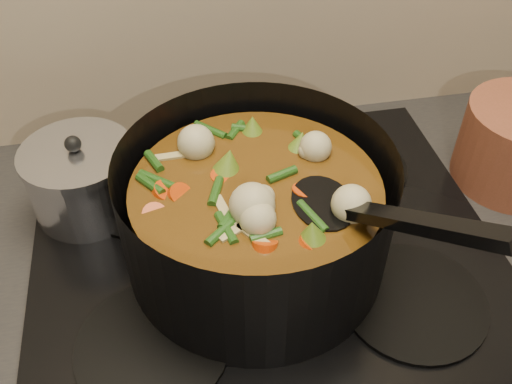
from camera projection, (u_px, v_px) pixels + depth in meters
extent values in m
cube|color=black|center=(265.00, 265.00, 0.81)|extent=(2.64, 0.64, 0.05)
cube|color=black|center=(265.00, 249.00, 0.78)|extent=(0.62, 0.54, 0.02)
cylinder|color=black|center=(153.00, 345.00, 0.66)|extent=(0.18, 0.18, 0.01)
cylinder|color=black|center=(414.00, 301.00, 0.70)|extent=(0.18, 0.18, 0.01)
cylinder|color=black|center=(142.00, 194.00, 0.84)|extent=(0.18, 0.18, 0.01)
cylinder|color=black|center=(349.00, 167.00, 0.89)|extent=(0.18, 0.18, 0.01)
cylinder|color=black|center=(256.00, 212.00, 0.70)|extent=(0.41, 0.41, 0.17)
cylinder|color=black|center=(256.00, 253.00, 0.76)|extent=(0.33, 0.33, 0.01)
cylinder|color=brown|center=(256.00, 220.00, 0.71)|extent=(0.30, 0.30, 0.12)
cylinder|color=#D93E0A|center=(292.00, 184.00, 0.68)|extent=(0.03, 0.04, 0.03)
cylinder|color=#D93E0A|center=(282.00, 150.00, 0.73)|extent=(0.05, 0.04, 0.03)
cylinder|color=#D93E0A|center=(214.00, 137.00, 0.75)|extent=(0.05, 0.05, 0.03)
cylinder|color=#D93E0A|center=(205.00, 184.00, 0.68)|extent=(0.04, 0.04, 0.03)
cylinder|color=#D93E0A|center=(196.00, 232.00, 0.62)|extent=(0.04, 0.04, 0.03)
cylinder|color=#D93E0A|center=(263.00, 215.00, 0.64)|extent=(0.05, 0.05, 0.03)
cylinder|color=#D93E0A|center=(319.00, 209.00, 0.65)|extent=(0.04, 0.04, 0.03)
cylinder|color=#D93E0A|center=(336.00, 159.00, 0.72)|extent=(0.04, 0.04, 0.03)
cylinder|color=#D93E0A|center=(262.00, 156.00, 0.72)|extent=(0.05, 0.05, 0.03)
cylinder|color=#D93E0A|center=(201.00, 153.00, 0.72)|extent=(0.04, 0.05, 0.03)
cylinder|color=#D93E0A|center=(219.00, 193.00, 0.67)|extent=(0.04, 0.03, 0.03)
sphere|color=beige|center=(314.00, 172.00, 0.68)|extent=(0.05, 0.05, 0.05)
sphere|color=beige|center=(242.00, 143.00, 0.71)|extent=(0.05, 0.05, 0.05)
sphere|color=beige|center=(198.00, 191.00, 0.65)|extent=(0.05, 0.05, 0.05)
sphere|color=beige|center=(279.00, 219.00, 0.62)|extent=(0.05, 0.05, 0.05)
sphere|color=beige|center=(309.00, 164.00, 0.69)|extent=(0.05, 0.05, 0.05)
cone|color=olive|center=(288.00, 239.00, 0.60)|extent=(0.05, 0.04, 0.04)
cone|color=olive|center=(327.00, 162.00, 0.70)|extent=(0.05, 0.04, 0.04)
cone|color=olive|center=(222.00, 139.00, 0.73)|extent=(0.05, 0.04, 0.04)
cone|color=olive|center=(182.00, 212.00, 0.63)|extent=(0.05, 0.04, 0.04)
cone|color=olive|center=(305.00, 232.00, 0.61)|extent=(0.05, 0.04, 0.04)
cylinder|color=#245218|center=(278.00, 161.00, 0.70)|extent=(0.01, 0.04, 0.01)
cylinder|color=#245218|center=(234.00, 128.00, 0.75)|extent=(0.04, 0.04, 0.01)
cylinder|color=#245218|center=(190.00, 160.00, 0.70)|extent=(0.05, 0.02, 0.01)
cylinder|color=#245218|center=(197.00, 198.00, 0.65)|extent=(0.03, 0.04, 0.01)
cylinder|color=#245218|center=(237.00, 212.00, 0.64)|extent=(0.03, 0.04, 0.01)
cylinder|color=#245218|center=(298.00, 252.00, 0.59)|extent=(0.05, 0.02, 0.01)
cylinder|color=#245218|center=(333.00, 204.00, 0.65)|extent=(0.04, 0.04, 0.01)
cylinder|color=#245218|center=(309.00, 167.00, 0.69)|extent=(0.01, 0.04, 0.01)
cylinder|color=#245218|center=(268.00, 158.00, 0.71)|extent=(0.04, 0.04, 0.01)
cylinder|color=#245218|center=(212.00, 134.00, 0.74)|extent=(0.05, 0.02, 0.01)
cylinder|color=#245218|center=(181.00, 173.00, 0.69)|extent=(0.03, 0.04, 0.01)
cylinder|color=#245218|center=(203.00, 208.00, 0.64)|extent=(0.03, 0.04, 0.01)
cylinder|color=#245218|center=(249.00, 215.00, 0.63)|extent=(0.05, 0.02, 0.01)
cylinder|color=#245218|center=(322.00, 241.00, 0.60)|extent=(0.04, 0.04, 0.01)
cube|color=tan|center=(187.00, 199.00, 0.65)|extent=(0.05, 0.01, 0.00)
cube|color=tan|center=(283.00, 233.00, 0.61)|extent=(0.02, 0.05, 0.00)
cube|color=tan|center=(318.00, 166.00, 0.70)|extent=(0.05, 0.03, 0.00)
cube|color=tan|center=(227.00, 146.00, 0.73)|extent=(0.04, 0.04, 0.00)
cube|color=tan|center=(193.00, 210.00, 0.64)|extent=(0.03, 0.05, 0.00)
ellipsoid|color=black|center=(323.00, 204.00, 0.65)|extent=(0.08, 0.10, 0.01)
cube|color=black|center=(415.00, 222.00, 0.55)|extent=(0.11, 0.19, 0.12)
cylinder|color=silver|center=(84.00, 183.00, 0.80)|extent=(0.15, 0.15, 0.09)
cylinder|color=silver|center=(76.00, 154.00, 0.76)|extent=(0.15, 0.15, 0.01)
sphere|color=black|center=(73.00, 144.00, 0.75)|extent=(0.02, 0.02, 0.02)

